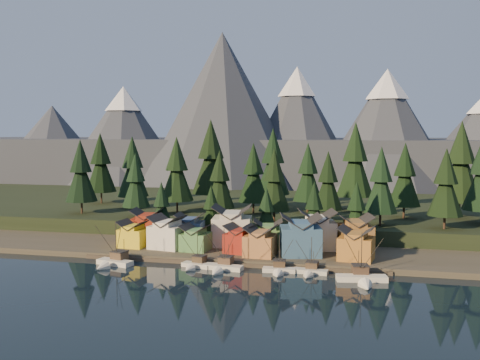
% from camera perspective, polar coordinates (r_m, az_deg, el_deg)
% --- Properties ---
extents(ground, '(500.00, 500.00, 0.00)m').
position_cam_1_polar(ground, '(123.67, -2.78, -10.83)').
color(ground, black).
rests_on(ground, ground).
extents(shore_strip, '(400.00, 50.00, 1.50)m').
position_cam_1_polar(shore_strip, '(161.27, 1.07, -6.78)').
color(shore_strip, '#3D392C').
rests_on(shore_strip, ground).
extents(hillside, '(420.00, 100.00, 6.00)m').
position_cam_1_polar(hillside, '(209.32, 3.86, -3.42)').
color(hillside, black).
rests_on(hillside, ground).
extents(dock, '(80.00, 4.00, 1.00)m').
position_cam_1_polar(dock, '(138.97, -0.93, -8.83)').
color(dock, '#4F4438').
rests_on(dock, ground).
extents(mountain_ridge, '(560.00, 190.00, 90.00)m').
position_cam_1_polar(mountain_ridge, '(330.22, 6.51, 3.68)').
color(mountain_ridge, '#444957').
rests_on(mountain_ridge, ground).
extents(boat_0, '(10.33, 10.94, 12.35)m').
position_cam_1_polar(boat_0, '(141.32, -13.50, -7.93)').
color(boat_0, silver).
rests_on(boat_0, ground).
extents(boat_2, '(8.21, 8.77, 10.32)m').
position_cam_1_polar(boat_2, '(135.95, -4.82, -8.47)').
color(boat_2, beige).
rests_on(boat_2, ground).
extents(boat_3, '(10.31, 11.04, 11.37)m').
position_cam_1_polar(boat_3, '(132.98, -1.97, -8.74)').
color(boat_3, beige).
rests_on(boat_3, ground).
extents(boat_4, '(8.34, 8.98, 10.13)m').
position_cam_1_polar(boat_4, '(131.08, 4.16, -9.02)').
color(boat_4, beige).
rests_on(boat_4, ground).
extents(boat_5, '(8.55, 9.16, 9.80)m').
position_cam_1_polar(boat_5, '(130.61, 7.50, -9.16)').
color(boat_5, beige).
rests_on(boat_5, ground).
extents(boat_6, '(12.15, 12.91, 12.39)m').
position_cam_1_polar(boat_6, '(125.82, 12.96, -9.63)').
color(boat_6, silver).
rests_on(boat_6, ground).
extents(house_front_0, '(8.07, 7.70, 7.47)m').
position_cam_1_polar(house_front_0, '(155.50, -11.32, -5.57)').
color(house_front_0, yellow).
rests_on(house_front_0, shore_strip).
extents(house_front_1, '(10.11, 9.82, 9.23)m').
position_cam_1_polar(house_front_1, '(152.02, -7.75, -5.41)').
color(house_front_1, silver).
rests_on(house_front_1, shore_strip).
extents(house_front_2, '(7.90, 7.96, 7.16)m').
position_cam_1_polar(house_front_2, '(148.21, -4.76, -6.08)').
color(house_front_2, '#4C8447').
rests_on(house_front_2, shore_strip).
extents(house_front_3, '(8.68, 8.40, 7.65)m').
position_cam_1_polar(house_front_3, '(145.18, 0.01, -6.19)').
color(house_front_3, maroon).
rests_on(house_front_3, shore_strip).
extents(house_front_4, '(8.23, 8.81, 7.93)m').
position_cam_1_polar(house_front_4, '(141.48, 2.16, -6.43)').
color(house_front_4, '#AA6F3C').
rests_on(house_front_4, shore_strip).
extents(house_front_5, '(12.19, 11.48, 10.86)m').
position_cam_1_polar(house_front_5, '(142.56, 6.47, -5.74)').
color(house_front_5, '#355A7E').
rests_on(house_front_5, shore_strip).
extents(house_front_6, '(9.75, 9.37, 8.53)m').
position_cam_1_polar(house_front_6, '(140.01, 12.29, -6.54)').
color(house_front_6, '#A46B2A').
rests_on(house_front_6, shore_strip).
extents(house_back_0, '(9.72, 9.42, 9.50)m').
position_cam_1_polar(house_back_0, '(163.61, -9.89, -4.64)').
color(house_back_0, maroon).
rests_on(house_back_0, shore_strip).
extents(house_back_1, '(8.40, 8.49, 8.76)m').
position_cam_1_polar(house_back_1, '(157.89, -5.40, -5.08)').
color(house_back_1, '#324977').
rests_on(house_back_1, shore_strip).
extents(house_back_2, '(12.14, 11.37, 11.57)m').
position_cam_1_polar(house_back_2, '(154.14, -0.86, -4.75)').
color(house_back_2, beige).
rests_on(house_back_2, shore_strip).
extents(house_back_3, '(9.13, 8.42, 8.14)m').
position_cam_1_polar(house_back_3, '(150.29, 3.01, -5.71)').
color(house_back_3, '#548548').
rests_on(house_back_3, shore_strip).
extents(house_back_4, '(11.84, 11.54, 10.83)m').
position_cam_1_polar(house_back_4, '(151.30, 8.20, -5.14)').
color(house_back_4, silver).
rests_on(house_back_4, shore_strip).
extents(house_back_5, '(10.77, 10.85, 10.08)m').
position_cam_1_polar(house_back_5, '(149.84, 12.17, -5.46)').
color(house_back_5, olive).
rests_on(house_back_5, shore_strip).
extents(tree_hill_0, '(11.01, 11.01, 25.65)m').
position_cam_1_polar(tree_hill_0, '(191.77, -16.61, 0.72)').
color(tree_hill_0, '#332319').
rests_on(tree_hill_0, hillside).
extents(tree_hill_1, '(11.47, 11.47, 26.72)m').
position_cam_1_polar(tree_hill_1, '(200.58, -11.38, 1.18)').
color(tree_hill_1, '#332319').
rests_on(tree_hill_1, hillside).
extents(tree_hill_2, '(9.17, 9.17, 21.36)m').
position_cam_1_polar(tree_hill_2, '(178.53, -11.06, -0.23)').
color(tree_hill_2, '#332319').
rests_on(tree_hill_2, hillside).
extents(tree_hill_3, '(11.42, 11.42, 26.60)m').
position_cam_1_polar(tree_hill_3, '(185.72, -6.75, 0.92)').
color(tree_hill_3, '#332319').
rests_on(tree_hill_3, hillside).
extents(tree_hill_4, '(14.08, 14.08, 32.80)m').
position_cam_1_polar(tree_hill_4, '(197.35, -3.12, 2.18)').
color(tree_hill_4, '#332319').
rests_on(tree_hill_4, hillside).
extents(tree_hill_5, '(9.62, 9.62, 22.42)m').
position_cam_1_polar(tree_hill_5, '(171.05, -2.18, -0.17)').
color(tree_hill_5, '#332319').
rests_on(tree_hill_5, hillside).
extents(tree_hill_6, '(10.49, 10.49, 24.44)m').
position_cam_1_polar(tree_hill_6, '(183.70, 1.44, 0.54)').
color(tree_hill_6, '#332319').
rests_on(tree_hill_6, hillside).
extents(tree_hill_7, '(9.99, 9.99, 23.26)m').
position_cam_1_polar(tree_hill_7, '(165.31, 3.68, -0.20)').
color(tree_hill_7, '#332319').
rests_on(tree_hill_7, hillside).
extents(tree_hill_8, '(10.50, 10.50, 24.46)m').
position_cam_1_polar(tree_hill_8, '(187.97, 7.25, 0.60)').
color(tree_hill_8, '#332319').
rests_on(tree_hill_8, hillside).
extents(tree_hill_9, '(9.53, 9.53, 22.20)m').
position_cam_1_polar(tree_hill_9, '(170.56, 9.37, -0.29)').
color(tree_hill_9, '#332319').
rests_on(tree_hill_9, hillside).
extents(tree_hill_10, '(13.63, 13.63, 31.75)m').
position_cam_1_polar(tree_hill_10, '(194.83, 12.18, 1.86)').
color(tree_hill_10, '#332319').
rests_on(tree_hill_10, hillside).
extents(tree_hill_11, '(10.21, 10.21, 23.78)m').
position_cam_1_polar(tree_hill_11, '(165.31, 14.81, -0.26)').
color(tree_hill_11, '#332319').
rests_on(tree_hill_11, hillside).
extents(tree_hill_12, '(10.62, 10.62, 24.74)m').
position_cam_1_polar(tree_hill_12, '(181.64, 17.16, 0.31)').
color(tree_hill_12, '#332319').
rests_on(tree_hill_12, hillside).
extents(tree_hill_13, '(10.13, 10.13, 23.60)m').
position_cam_1_polar(tree_hill_13, '(164.97, 21.09, -0.48)').
color(tree_hill_13, '#332319').
rests_on(tree_hill_13, hillside).
extents(tree_hill_14, '(13.66, 13.66, 31.82)m').
position_cam_1_polar(tree_hill_14, '(189.54, 22.49, 1.52)').
color(tree_hill_14, '#332319').
rests_on(tree_hill_14, hillside).
extents(tree_hill_15, '(12.72, 12.72, 29.64)m').
position_cam_1_polar(tree_hill_15, '(199.48, 3.53, 1.71)').
color(tree_hill_15, '#332319').
rests_on(tree_hill_15, hillside).
extents(tree_hill_16, '(11.98, 11.98, 27.91)m').
position_cam_1_polar(tree_hill_16, '(217.35, -14.64, 1.58)').
color(tree_hill_16, '#332319').
rests_on(tree_hill_16, hillside).
extents(tree_shore_0, '(7.43, 7.43, 17.30)m').
position_cam_1_polar(tree_shore_0, '(167.38, -8.37, -2.86)').
color(tree_shore_0, '#332319').
rests_on(tree_shore_0, shore_strip).
extents(tree_shore_1, '(7.17, 7.17, 16.70)m').
position_cam_1_polar(tree_shore_1, '(162.37, -3.08, -3.17)').
color(tree_shore_1, '#332319').
rests_on(tree_shore_1, shore_strip).
extents(tree_shore_2, '(7.04, 7.04, 16.40)m').
position_cam_1_polar(tree_shore_2, '(158.63, 2.84, -3.42)').
color(tree_shore_2, '#332319').
rests_on(tree_shore_2, shore_strip).
extents(tree_shore_3, '(7.88, 7.88, 18.37)m').
position_cam_1_polar(tree_shore_3, '(156.69, 7.90, -3.18)').
color(tree_shore_3, '#332319').
rests_on(tree_shore_3, shore_strip).
extents(tree_shore_4, '(8.01, 8.01, 18.65)m').
position_cam_1_polar(tree_shore_4, '(156.12, 12.30, -3.22)').
color(tree_shore_4, '#332319').
rests_on(tree_shore_4, shore_strip).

